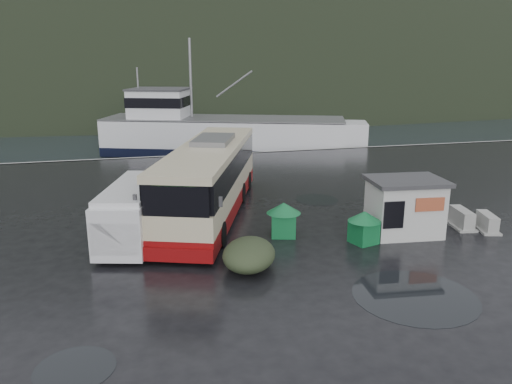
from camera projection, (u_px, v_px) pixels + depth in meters
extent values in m
plane|color=black|center=(264.00, 242.00, 21.08)|extent=(160.00, 160.00, 0.00)
cube|color=black|center=(152.00, 88.00, 124.14)|extent=(300.00, 180.00, 0.02)
cube|color=#999993|center=(200.00, 155.00, 39.81)|extent=(160.00, 0.60, 1.50)
ellipsoid|color=black|center=(160.00, 72.00, 257.62)|extent=(780.00, 540.00, 570.00)
cylinder|color=black|center=(415.00, 296.00, 16.31)|extent=(4.08, 4.08, 0.01)
cylinder|color=black|center=(75.00, 368.00, 12.53)|extent=(2.04, 2.04, 0.01)
cylinder|color=black|center=(317.00, 199.00, 27.36)|extent=(2.33, 2.33, 0.01)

